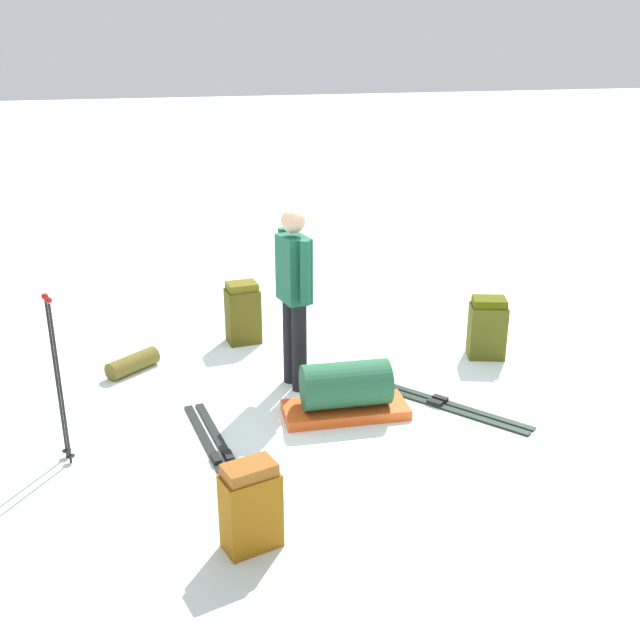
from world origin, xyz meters
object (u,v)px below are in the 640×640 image
(backpack_large_dark, at_px, (487,328))
(backpack_bright, at_px, (243,313))
(ski_pair_near, at_px, (437,402))
(sleeping_mat_rolled, at_px, (133,363))
(skier_standing, at_px, (294,290))
(ski_pair_far, at_px, (223,459))
(backpack_small_spare, at_px, (251,507))
(ski_poles_planted_near, at_px, (57,372))
(gear_sled, at_px, (346,391))

(backpack_large_dark, bearing_deg, backpack_bright, 64.20)
(ski_pair_near, relative_size, backpack_bright, 2.28)
(ski_pair_near, xyz_separation_m, backpack_large_dark, (0.83, -0.94, 0.30))
(sleeping_mat_rolled, bearing_deg, skier_standing, -117.62)
(ski_pair_far, height_order, backpack_small_spare, backpack_small_spare)
(ski_poles_planted_near, bearing_deg, gear_sled, -88.03)
(backpack_small_spare, height_order, gear_sled, backpack_small_spare)
(ski_poles_planted_near, relative_size, gear_sled, 1.22)
(ski_pair_near, height_order, backpack_bright, backpack_bright)
(skier_standing, xyz_separation_m, ski_pair_far, (-1.13, 0.89, -0.94))
(backpack_bright, distance_m, sleeping_mat_rolled, 1.30)
(backpack_bright, bearing_deg, backpack_large_dark, -115.80)
(backpack_large_dark, relative_size, backpack_bright, 0.95)
(ski_pair_near, height_order, ski_poles_planted_near, ski_poles_planted_near)
(skier_standing, bearing_deg, backpack_small_spare, 158.16)
(backpack_large_dark, bearing_deg, skier_standing, 92.49)
(ski_pair_near, relative_size, backpack_large_dark, 2.41)
(backpack_bright, distance_m, ski_poles_planted_near, 2.70)
(gear_sled, bearing_deg, sleeping_mat_rolled, 49.73)
(ski_poles_planted_near, bearing_deg, backpack_bright, -41.97)
(backpack_small_spare, bearing_deg, sleeping_mat_rolled, 10.78)
(ski_poles_planted_near, bearing_deg, skier_standing, -69.17)
(ski_pair_near, bearing_deg, skier_standing, 56.53)
(ski_pair_near, height_order, backpack_small_spare, backpack_small_spare)
(backpack_large_dark, bearing_deg, backpack_small_spare, 127.96)
(ski_poles_planted_near, xyz_separation_m, sleeping_mat_rolled, (1.53, -0.58, -0.66))
(skier_standing, height_order, ski_pair_near, skier_standing)
(ski_pair_near, relative_size, ski_poles_planted_near, 1.13)
(ski_pair_near, distance_m, backpack_large_dark, 1.29)
(ski_poles_planted_near, bearing_deg, ski_pair_near, -89.45)
(gear_sled, bearing_deg, ski_pair_near, -93.25)
(sleeping_mat_rolled, bearing_deg, gear_sled, -130.27)
(ski_poles_planted_near, height_order, gear_sled, ski_poles_planted_near)
(backpack_large_dark, bearing_deg, ski_pair_near, 131.66)
(skier_standing, xyz_separation_m, ski_pair_near, (-0.74, -1.13, -0.94))
(sleeping_mat_rolled, bearing_deg, ski_pair_near, -120.26)
(ski_pair_far, relative_size, backpack_large_dark, 3.08)
(ski_pair_far, height_order, backpack_bright, backpack_bright)
(ski_poles_planted_near, xyz_separation_m, gear_sled, (0.08, -2.30, -0.53))
(backpack_small_spare, relative_size, sleeping_mat_rolled, 1.10)
(skier_standing, relative_size, ski_pair_far, 0.87)
(backpack_large_dark, xyz_separation_m, ski_poles_planted_near, (-0.86, 4.10, 0.44))
(backpack_small_spare, bearing_deg, gear_sled, -37.24)
(backpack_small_spare, bearing_deg, ski_pair_near, -53.91)
(skier_standing, height_order, ski_pair_far, skier_standing)
(backpack_bright, bearing_deg, gear_sled, -164.80)
(ski_pair_far, bearing_deg, backpack_large_dark, -67.52)
(ski_pair_far, relative_size, ski_poles_planted_near, 1.44)
(skier_standing, distance_m, ski_poles_planted_near, 2.19)
(ski_pair_far, relative_size, backpack_small_spare, 3.23)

